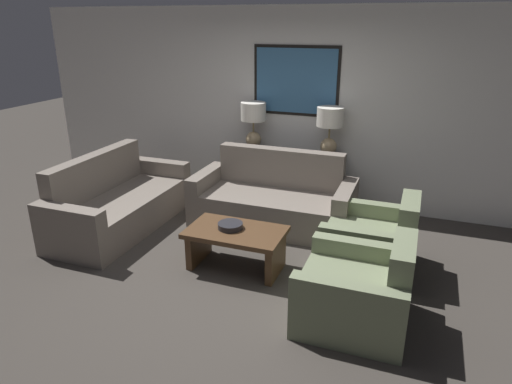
% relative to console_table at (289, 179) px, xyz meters
% --- Properties ---
extents(ground_plane, '(20.00, 20.00, 0.00)m').
position_rel_console_table_xyz_m(ground_plane, '(0.00, -2.08, -0.38)').
color(ground_plane, '#3D3833').
extents(back_wall, '(7.97, 0.12, 2.65)m').
position_rel_console_table_xyz_m(back_wall, '(0.00, 0.26, 0.95)').
color(back_wall, silver).
rests_on(back_wall, ground_plane).
extents(console_table, '(1.49, 0.37, 0.77)m').
position_rel_console_table_xyz_m(console_table, '(0.00, 0.00, 0.00)').
color(console_table, black).
rests_on(console_table, ground_plane).
extents(table_lamp_left, '(0.34, 0.34, 0.65)m').
position_rel_console_table_xyz_m(table_lamp_left, '(-0.53, 0.00, 0.80)').
color(table_lamp_left, tan).
rests_on(table_lamp_left, console_table).
extents(table_lamp_right, '(0.34, 0.34, 0.65)m').
position_rel_console_table_xyz_m(table_lamp_right, '(0.53, 0.00, 0.80)').
color(table_lamp_right, tan).
rests_on(table_lamp_right, console_table).
extents(couch_by_back_wall, '(2.01, 0.88, 0.91)m').
position_rel_console_table_xyz_m(couch_by_back_wall, '(0.00, -0.68, -0.08)').
color(couch_by_back_wall, slate).
rests_on(couch_by_back_wall, ground_plane).
extents(couch_by_side, '(0.88, 2.01, 0.91)m').
position_rel_console_table_xyz_m(couch_by_side, '(-1.80, -1.44, -0.08)').
color(couch_by_side, slate).
rests_on(couch_by_side, ground_plane).
extents(coffee_table, '(1.00, 0.60, 0.43)m').
position_rel_console_table_xyz_m(coffee_table, '(-0.01, -1.89, -0.07)').
color(coffee_table, '#4C331E').
rests_on(coffee_table, ground_plane).
extents(decorative_bowl, '(0.26, 0.26, 0.06)m').
position_rel_console_table_xyz_m(decorative_bowl, '(-0.08, -1.87, 0.08)').
color(decorative_bowl, '#232328').
rests_on(decorative_bowl, coffee_table).
extents(armchair_near_back_wall, '(0.91, 0.89, 0.82)m').
position_rel_console_table_xyz_m(armchair_near_back_wall, '(1.32, -1.39, -0.10)').
color(armchair_near_back_wall, '#707A5B').
rests_on(armchair_near_back_wall, ground_plane).
extents(armchair_near_camera, '(0.91, 0.89, 0.82)m').
position_rel_console_table_xyz_m(armchair_near_camera, '(1.32, -2.38, -0.10)').
color(armchair_near_camera, '#707A5B').
rests_on(armchair_near_camera, ground_plane).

